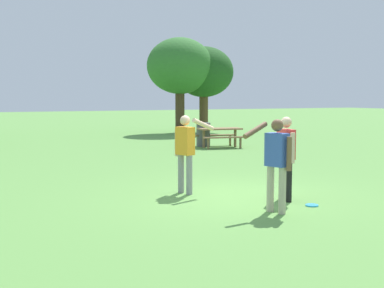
{
  "coord_description": "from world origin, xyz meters",
  "views": [
    {
      "loc": [
        -5.33,
        -8.68,
        2.04
      ],
      "look_at": [
        -0.48,
        1.13,
        1.0
      ],
      "focal_mm": 47.38,
      "sensor_mm": 36.0,
      "label": 1
    }
  ],
  "objects_px": {
    "picnic_table_near": "(220,133)",
    "tree_back_left": "(204,73)",
    "person_thrower": "(276,158)",
    "trash_can_beside_table": "(203,134)",
    "person_bystander": "(286,153)",
    "person_catcher": "(186,148)",
    "tree_slender_mid": "(180,67)",
    "frisbee": "(312,205)"
  },
  "relations": [
    {
      "from": "tree_slender_mid",
      "to": "tree_back_left",
      "type": "relative_size",
      "value": 1.08
    },
    {
      "from": "frisbee",
      "to": "trash_can_beside_table",
      "type": "distance_m",
      "value": 11.44
    },
    {
      "from": "trash_can_beside_table",
      "to": "picnic_table_near",
      "type": "bearing_deg",
      "value": -60.28
    },
    {
      "from": "person_bystander",
      "to": "frisbee",
      "type": "bearing_deg",
      "value": -75.84
    },
    {
      "from": "person_catcher",
      "to": "tree_slender_mid",
      "type": "distance_m",
      "value": 17.52
    },
    {
      "from": "person_bystander",
      "to": "tree_slender_mid",
      "type": "height_order",
      "value": "tree_slender_mid"
    },
    {
      "from": "person_catcher",
      "to": "tree_back_left",
      "type": "distance_m",
      "value": 18.31
    },
    {
      "from": "person_bystander",
      "to": "tree_back_left",
      "type": "relative_size",
      "value": 0.34
    },
    {
      "from": "frisbee",
      "to": "tree_back_left",
      "type": "xyz_separation_m",
      "value": [
        7.17,
        18.05,
        3.34
      ]
    },
    {
      "from": "person_thrower",
      "to": "person_bystander",
      "type": "relative_size",
      "value": 1.0
    },
    {
      "from": "person_bystander",
      "to": "tree_back_left",
      "type": "xyz_separation_m",
      "value": [
        7.32,
        17.44,
        2.41
      ]
    },
    {
      "from": "person_catcher",
      "to": "picnic_table_near",
      "type": "height_order",
      "value": "person_catcher"
    },
    {
      "from": "picnic_table_near",
      "to": "person_bystander",
      "type": "bearing_deg",
      "value": -112.34
    },
    {
      "from": "person_bystander",
      "to": "trash_can_beside_table",
      "type": "bearing_deg",
      "value": 70.88
    },
    {
      "from": "tree_slender_mid",
      "to": "tree_back_left",
      "type": "height_order",
      "value": "tree_slender_mid"
    },
    {
      "from": "frisbee",
      "to": "trash_can_beside_table",
      "type": "bearing_deg",
      "value": 72.63
    },
    {
      "from": "person_bystander",
      "to": "tree_back_left",
      "type": "height_order",
      "value": "tree_back_left"
    },
    {
      "from": "tree_back_left",
      "to": "person_bystander",
      "type": "bearing_deg",
      "value": -112.78
    },
    {
      "from": "person_catcher",
      "to": "trash_can_beside_table",
      "type": "height_order",
      "value": "person_catcher"
    },
    {
      "from": "tree_back_left",
      "to": "person_thrower",
      "type": "bearing_deg",
      "value": -113.98
    },
    {
      "from": "person_thrower",
      "to": "trash_can_beside_table",
      "type": "relative_size",
      "value": 1.71
    },
    {
      "from": "trash_can_beside_table",
      "to": "tree_back_left",
      "type": "distance_m",
      "value": 8.57
    },
    {
      "from": "person_bystander",
      "to": "picnic_table_near",
      "type": "bearing_deg",
      "value": 67.66
    },
    {
      "from": "tree_back_left",
      "to": "frisbee",
      "type": "bearing_deg",
      "value": -111.65
    },
    {
      "from": "frisbee",
      "to": "trash_can_beside_table",
      "type": "relative_size",
      "value": 0.25
    },
    {
      "from": "person_catcher",
      "to": "tree_slender_mid",
      "type": "relative_size",
      "value": 0.31
    },
    {
      "from": "picnic_table_near",
      "to": "trash_can_beside_table",
      "type": "xyz_separation_m",
      "value": [
        -0.38,
        0.67,
        -0.08
      ]
    },
    {
      "from": "frisbee",
      "to": "tree_slender_mid",
      "type": "distance_m",
      "value": 19.09
    },
    {
      "from": "picnic_table_near",
      "to": "trash_can_beside_table",
      "type": "distance_m",
      "value": 0.78
    },
    {
      "from": "frisbee",
      "to": "person_thrower",
      "type": "bearing_deg",
      "value": -170.64
    },
    {
      "from": "trash_can_beside_table",
      "to": "tree_slender_mid",
      "type": "bearing_deg",
      "value": 72.54
    },
    {
      "from": "person_catcher",
      "to": "person_bystander",
      "type": "distance_m",
      "value": 2.09
    },
    {
      "from": "person_bystander",
      "to": "trash_can_beside_table",
      "type": "relative_size",
      "value": 1.71
    },
    {
      "from": "person_bystander",
      "to": "tree_slender_mid",
      "type": "distance_m",
      "value": 18.41
    },
    {
      "from": "person_catcher",
      "to": "frisbee",
      "type": "xyz_separation_m",
      "value": [
        1.58,
        -2.14,
        -0.95
      ]
    },
    {
      "from": "frisbee",
      "to": "tree_back_left",
      "type": "distance_m",
      "value": 19.71
    },
    {
      "from": "person_thrower",
      "to": "person_catcher",
      "type": "relative_size",
      "value": 1.0
    },
    {
      "from": "tree_slender_mid",
      "to": "person_catcher",
      "type": "bearing_deg",
      "value": -114.54
    },
    {
      "from": "person_bystander",
      "to": "tree_slender_mid",
      "type": "xyz_separation_m",
      "value": [
        5.76,
        17.27,
        2.7
      ]
    },
    {
      "from": "person_thrower",
      "to": "frisbee",
      "type": "xyz_separation_m",
      "value": [
        0.93,
        0.15,
        -0.95
      ]
    },
    {
      "from": "picnic_table_near",
      "to": "tree_back_left",
      "type": "bearing_deg",
      "value": 66.69
    },
    {
      "from": "tree_slender_mid",
      "to": "trash_can_beside_table",
      "type": "bearing_deg",
      "value": -107.46
    }
  ]
}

